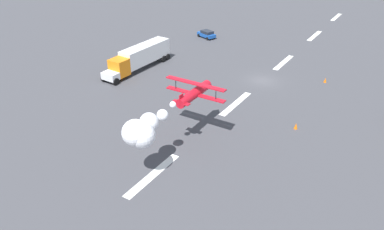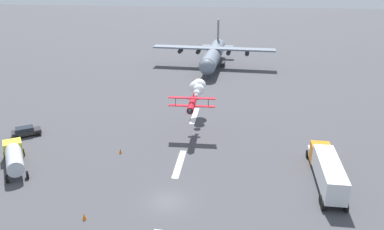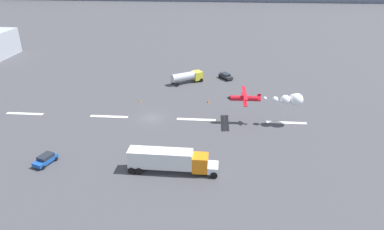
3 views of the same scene
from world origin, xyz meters
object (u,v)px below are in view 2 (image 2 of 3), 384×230
object	(u,v)px
semi_truck_orange	(327,169)
traffic_cone_far	(120,151)
fuel_tanker_truck	(14,156)
traffic_cone_near	(84,217)
cargo_transport_plane	(213,55)
stunt_biplane_red	(197,90)
airport_staff_sedan	(26,131)

from	to	relation	value
semi_truck_orange	traffic_cone_far	size ratio (longest dim) A/B	18.80
fuel_tanker_truck	traffic_cone_near	distance (m)	16.79
semi_truck_orange	traffic_cone_far	world-z (taller)	semi_truck_orange
cargo_transport_plane	traffic_cone_far	world-z (taller)	cargo_transport_plane
cargo_transport_plane	stunt_biplane_red	size ratio (longest dim) A/B	2.19
stunt_biplane_red	traffic_cone_far	world-z (taller)	stunt_biplane_red
stunt_biplane_red	traffic_cone_near	world-z (taller)	stunt_biplane_red
semi_truck_orange	traffic_cone_near	distance (m)	29.40
stunt_biplane_red	traffic_cone_near	bearing A→B (deg)	164.04
cargo_transport_plane	traffic_cone_near	bearing A→B (deg)	172.30
stunt_biplane_red	fuel_tanker_truck	xyz separation A→B (m)	(-21.01, 22.37, -3.53)
stunt_biplane_red	fuel_tanker_truck	bearing A→B (deg)	133.20
stunt_biplane_red	traffic_cone_near	xyz separation A→B (m)	(-30.83, 8.82, -4.90)
cargo_transport_plane	fuel_tanker_truck	distance (m)	61.85
fuel_tanker_truck	airport_staff_sedan	bearing A→B (deg)	21.81
stunt_biplane_red	semi_truck_orange	bearing A→B (deg)	-137.33
fuel_tanker_truck	cargo_transport_plane	bearing A→B (deg)	-21.50
semi_truck_orange	airport_staff_sedan	distance (m)	45.81
fuel_tanker_truck	traffic_cone_near	xyz separation A→B (m)	(-9.83, -13.55, -1.36)
traffic_cone_near	semi_truck_orange	bearing A→B (deg)	-68.43
cargo_transport_plane	traffic_cone_near	distance (m)	68.03
semi_truck_orange	airport_staff_sedan	xyz separation A→B (m)	(9.10, 44.87, -1.31)
cargo_transport_plane	airport_staff_sedan	distance (m)	54.51
stunt_biplane_red	traffic_cone_far	distance (m)	18.52
airport_staff_sedan	traffic_cone_near	bearing A→B (deg)	-138.53
stunt_biplane_red	traffic_cone_near	size ratio (longest dim) A/B	19.78
traffic_cone_far	fuel_tanker_truck	bearing A→B (deg)	114.75
cargo_transport_plane	airport_staff_sedan	bearing A→B (deg)	150.66
semi_truck_orange	fuel_tanker_truck	bearing A→B (deg)	91.35
stunt_biplane_red	traffic_cone_near	distance (m)	32.44
traffic_cone_near	traffic_cone_far	bearing A→B (deg)	2.64
cargo_transport_plane	semi_truck_orange	xyz separation A→B (m)	(-56.56, -18.19, -1.26)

